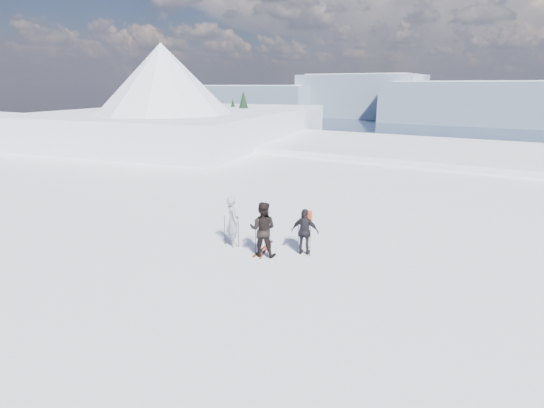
{
  "coord_description": "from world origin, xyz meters",
  "views": [
    {
      "loc": [
        5.3,
        -8.79,
        5.74
      ],
      "look_at": [
        -1.69,
        3.0,
        1.87
      ],
      "focal_mm": 28.0,
      "sensor_mm": 36.0,
      "label": 1
    }
  ],
  "objects_px": {
    "skier_dark": "(263,229)",
    "skier_pack": "(305,232)",
    "skis_loose": "(264,249)",
    "skier_grey": "(233,221)"
  },
  "relations": [
    {
      "from": "skier_grey",
      "to": "skis_loose",
      "type": "relative_size",
      "value": 1.11
    },
    {
      "from": "skier_dark",
      "to": "skier_pack",
      "type": "distance_m",
      "value": 1.47
    },
    {
      "from": "skier_dark",
      "to": "skis_loose",
      "type": "distance_m",
      "value": 1.1
    },
    {
      "from": "skier_grey",
      "to": "skier_pack",
      "type": "relative_size",
      "value": 1.14
    },
    {
      "from": "skier_dark",
      "to": "skier_grey",
      "type": "bearing_deg",
      "value": -27.54
    },
    {
      "from": "skier_grey",
      "to": "skier_dark",
      "type": "relative_size",
      "value": 0.97
    },
    {
      "from": "skier_dark",
      "to": "skier_pack",
      "type": "xyz_separation_m",
      "value": [
        1.19,
        0.86,
        -0.14
      ]
    },
    {
      "from": "skier_pack",
      "to": "skier_dark",
      "type": "bearing_deg",
      "value": 20.89
    },
    {
      "from": "skier_grey",
      "to": "skis_loose",
      "type": "distance_m",
      "value": 1.54
    },
    {
      "from": "skier_dark",
      "to": "skier_pack",
      "type": "height_order",
      "value": "skier_dark"
    }
  ]
}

